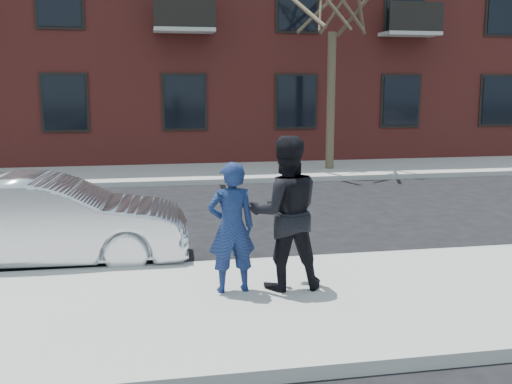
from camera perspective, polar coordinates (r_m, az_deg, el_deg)
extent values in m
plane|color=black|center=(7.67, -0.41, -10.87)|extent=(100.00, 100.00, 0.00)
cube|color=#9C9A94|center=(7.42, -0.06, -11.01)|extent=(50.00, 3.50, 0.15)
cube|color=#999691|center=(9.09, -2.16, -6.97)|extent=(50.00, 0.10, 0.15)
cube|color=#9C9A94|center=(18.54, -6.63, 1.78)|extent=(50.00, 3.50, 0.15)
cube|color=#999691|center=(16.76, -6.19, 0.90)|extent=(50.00, 0.10, 0.15)
cube|color=maroon|center=(25.47, -3.37, 17.46)|extent=(24.00, 10.00, 12.00)
cube|color=black|center=(20.65, 3.87, 8.60)|extent=(1.30, 0.06, 1.70)
cube|color=black|center=(23.73, 22.12, 8.08)|extent=(1.30, 0.06, 1.70)
cube|color=black|center=(20.82, 3.98, 17.44)|extent=(1.30, 0.06, 1.70)
cube|color=black|center=(23.87, 22.65, 15.77)|extent=(1.30, 0.06, 1.70)
cylinder|color=#392E21|center=(18.96, 7.14, 8.56)|extent=(0.26, 0.26, 4.20)
imported|color=#B7BABF|center=(9.68, -19.22, -2.66)|extent=(4.31, 1.69, 1.40)
imported|color=navy|center=(7.55, -2.36, -3.39)|extent=(0.64, 0.45, 1.67)
cube|color=black|center=(7.66, -3.12, 0.33)|extent=(0.08, 0.13, 0.08)
imported|color=black|center=(7.66, 2.80, -2.00)|extent=(0.98, 0.78, 1.98)
cube|color=black|center=(7.79, 1.45, -1.19)|extent=(0.09, 0.14, 0.06)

